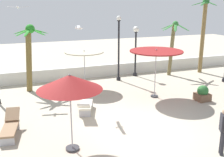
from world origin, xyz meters
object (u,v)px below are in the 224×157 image
object	(u,v)px
lamp_post_3	(136,44)
seagull_1	(18,7)
guest_0	(224,127)
planter	(203,94)
patio_umbrella_2	(156,53)
lounge_chair_0	(10,126)
patio_umbrella_3	(84,54)
palm_tree_1	(29,50)
lounge_chair_1	(86,106)
palm_tree_2	(203,29)
lamp_post_1	(119,45)
palm_tree_0	(173,41)
seagull_0	(79,28)
patio_umbrella_4	(70,83)

from	to	relation	value
lamp_post_3	seagull_1	size ratio (longest dim) A/B	3.01
guest_0	seagull_1	bearing A→B (deg)	122.71
planter	patio_umbrella_2	bearing A→B (deg)	146.13
lamp_post_3	lounge_chair_0	distance (m)	10.95
patio_umbrella_3	palm_tree_1	size ratio (longest dim) A/B	0.61
lounge_chair_0	palm_tree_1	bearing A→B (deg)	76.81
lounge_chair_1	palm_tree_2	bearing A→B (deg)	24.53
patio_umbrella_2	lamp_post_1	bearing A→B (deg)	99.05
lamp_post_1	guest_0	bearing A→B (deg)	-90.94
seagull_1	palm_tree_0	bearing A→B (deg)	3.78
palm_tree_0	lamp_post_1	xyz separation A→B (m)	(-4.18, -0.01, -0.10)
palm_tree_2	lounge_chair_1	size ratio (longest dim) A/B	2.81
palm_tree_1	planter	xyz separation A→B (m)	(8.46, -5.01, -2.12)
patio_umbrella_3	guest_0	bearing A→B (deg)	-74.62
palm_tree_2	seagull_0	distance (m)	10.83
seagull_1	planter	distance (m)	11.00
patio_umbrella_2	guest_0	bearing A→B (deg)	-97.28
patio_umbrella_4	palm_tree_1	size ratio (longest dim) A/B	0.72
patio_umbrella_3	seagull_0	bearing A→B (deg)	-108.78
palm_tree_1	palm_tree_2	xyz separation A→B (m)	(12.35, 0.17, 0.79)
patio_umbrella_2	lounge_chair_1	distance (m)	4.85
patio_umbrella_3	lamp_post_1	xyz separation A→B (m)	(2.63, 1.00, 0.27)
patio_umbrella_3	guest_0	world-z (taller)	patio_umbrella_3
patio_umbrella_3	lamp_post_3	world-z (taller)	lamp_post_3
lounge_chair_0	lounge_chair_1	size ratio (longest dim) A/B	1.00
lamp_post_3	seagull_1	bearing A→B (deg)	-170.18
palm_tree_1	lamp_post_1	world-z (taller)	lamp_post_1
patio_umbrella_2	lamp_post_3	xyz separation A→B (m)	(0.95, 4.53, -0.18)
patio_umbrella_2	palm_tree_0	distance (m)	5.27
lounge_chair_1	seagull_0	xyz separation A→B (m)	(0.08, 1.11, 3.55)
patio_umbrella_4	lounge_chair_1	world-z (taller)	patio_umbrella_4
patio_umbrella_2	lounge_chair_0	xyz separation A→B (m)	(-7.63, -1.99, -2.12)
patio_umbrella_4	lounge_chair_1	distance (m)	3.91
lounge_chair_0	seagull_0	world-z (taller)	seagull_0
lamp_post_3	guest_0	xyz separation A→B (m)	(-1.73, -10.64, -1.29)
lamp_post_1	lounge_chair_1	world-z (taller)	lamp_post_1
palm_tree_2	lamp_post_3	size ratio (longest dim) A/B	1.54
patio_umbrella_4	seagull_1	bearing A→B (deg)	99.43
lounge_chair_0	planter	world-z (taller)	planter
patio_umbrella_4	lounge_chair_1	xyz separation A→B (m)	(1.32, 3.02, -2.11)
guest_0	lamp_post_1	bearing A→B (deg)	89.06
palm_tree_1	patio_umbrella_3	bearing A→B (deg)	-12.98
lamp_post_1	lounge_chair_1	size ratio (longest dim) A/B	2.22
palm_tree_2	planter	world-z (taller)	palm_tree_2
guest_0	seagull_1	xyz separation A→B (m)	(-5.98, 9.31, 3.84)
patio_umbrella_4	palm_tree_0	world-z (taller)	palm_tree_0
patio_umbrella_3	seagull_0	xyz separation A→B (m)	(-0.92, -2.71, 1.81)
palm_tree_0	lamp_post_1	bearing A→B (deg)	-179.83
palm_tree_0	lounge_chair_0	size ratio (longest dim) A/B	2.01
palm_tree_0	seagull_1	distance (m)	10.61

